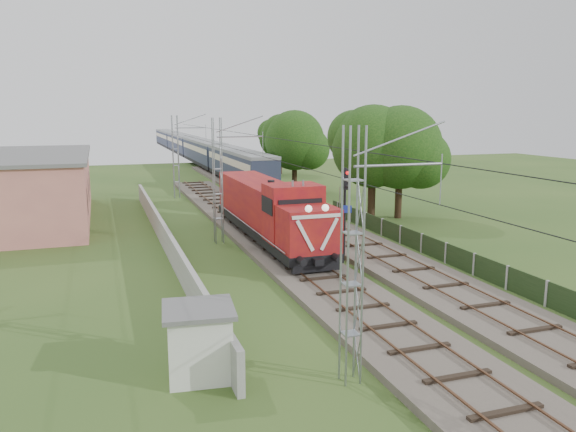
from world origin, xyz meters
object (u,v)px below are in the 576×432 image
object	(u,v)px
relay_hut	(199,341)
locomotive	(269,210)
signal_post	(346,197)
coach_rake	(192,146)

from	to	relation	value
relay_hut	locomotive	bearing A→B (deg)	66.23
signal_post	relay_hut	world-z (taller)	signal_post
locomotive	coach_rake	distance (m)	62.14
coach_rake	signal_post	distance (m)	67.22
signal_post	coach_rake	bearing A→B (deg)	88.22
locomotive	signal_post	world-z (taller)	signal_post
locomotive	coach_rake	size ratio (longest dim) A/B	0.19
coach_rake	signal_post	world-z (taller)	signal_post
relay_hut	coach_rake	bearing A→B (deg)	81.05
relay_hut	signal_post	bearing A→B (deg)	48.25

